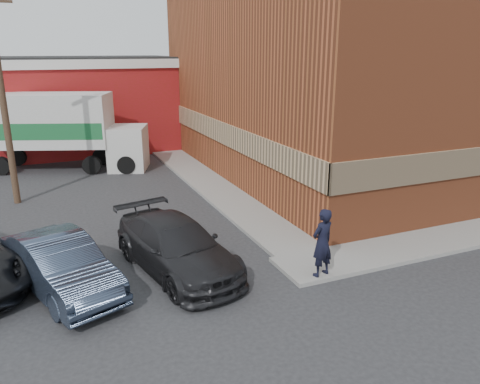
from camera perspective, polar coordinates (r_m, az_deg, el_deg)
name	(u,v)px	position (r m, az deg, el deg)	size (l,w,h in m)	color
ground	(284,258)	(14.25, 5.36, -8.05)	(90.00, 90.00, 0.00)	#28282B
brick_building	(350,77)	(25.13, 13.24, 13.52)	(14.25, 18.25, 9.36)	#9C4928
sidewalk_west	(205,180)	(22.24, -4.30, 1.41)	(1.80, 18.00, 0.12)	gray
warehouse	(43,104)	(31.47, -22.89, 9.84)	(16.30, 8.30, 5.60)	maroon
utility_pole	(0,84)	(20.38, -27.17, 11.61)	(2.00, 0.26, 9.00)	brown
man	(322,243)	(12.75, 10.00, -6.10)	(0.69, 0.46, 1.90)	black
sedan	(61,265)	(12.93, -21.00, -8.33)	(1.55, 4.44, 1.46)	#303C50
suv_b	(177,246)	(13.30, -7.74, -6.58)	(2.05, 5.04, 1.46)	black
box_truck	(65,126)	(25.66, -20.60, 7.49)	(8.23, 4.96, 3.91)	silver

